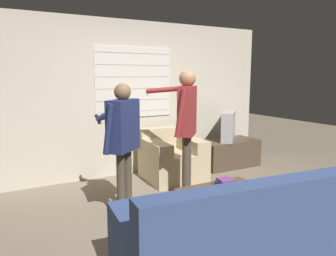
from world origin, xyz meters
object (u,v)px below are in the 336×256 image
at_px(person_left_standing, 123,133).
at_px(tv, 228,126).
at_px(book_stack, 225,183).
at_px(coffee_table, 222,192).
at_px(soda_can, 218,192).
at_px(armchair_beige, 172,159).
at_px(person_right_standing, 186,117).
at_px(spare_remote, 253,189).
at_px(couch_blue, 235,238).

bearing_deg(person_left_standing, tv, -15.71).
xyz_separation_m(person_left_standing, book_stack, (0.98, -0.68, -0.55)).
height_order(coffee_table, book_stack, book_stack).
bearing_deg(person_left_standing, soda_can, -92.59).
height_order(armchair_beige, tv, tv).
bearing_deg(person_right_standing, tv, -16.53).
distance_m(armchair_beige, spare_remote, 1.87).
bearing_deg(soda_can, person_right_standing, 76.26).
bearing_deg(armchair_beige, person_left_standing, 42.24).
bearing_deg(coffee_table, armchair_beige, 79.85).
relative_size(couch_blue, tv, 3.05).
bearing_deg(tv, person_left_standing, -21.89).
height_order(couch_blue, coffee_table, couch_blue).
height_order(person_right_standing, book_stack, person_right_standing).
xyz_separation_m(person_left_standing, person_right_standing, (0.96, 0.15, 0.11)).
bearing_deg(tv, person_right_standing, -13.59).
height_order(person_left_standing, book_stack, person_left_standing).
bearing_deg(soda_can, couch_blue, -116.10).
bearing_deg(person_right_standing, coffee_table, -143.31).
xyz_separation_m(tv, spare_remote, (-1.29, -2.02, -0.34)).
distance_m(armchair_beige, book_stack, 1.65).
distance_m(tv, book_stack, 2.34).
height_order(armchair_beige, soda_can, armchair_beige).
xyz_separation_m(coffee_table, book_stack, (0.09, 0.05, 0.09)).
bearing_deg(couch_blue, coffee_table, 64.18).
height_order(person_left_standing, soda_can, person_left_standing).
height_order(coffee_table, person_left_standing, person_left_standing).
relative_size(couch_blue, spare_remote, 15.83).
distance_m(armchair_beige, person_left_standing, 1.66).
height_order(coffee_table, tv, tv).
bearing_deg(person_right_standing, couch_blue, -157.58).
xyz_separation_m(person_left_standing, soda_can, (0.70, -0.92, -0.54)).
distance_m(soda_can, spare_remote, 0.48).
height_order(armchair_beige, spare_remote, armchair_beige).
bearing_deg(armchair_beige, soda_can, 78.84).
bearing_deg(person_left_standing, armchair_beige, -1.21).
distance_m(coffee_table, person_left_standing, 1.32).
height_order(book_stack, soda_can, soda_can).
relative_size(coffee_table, person_left_standing, 0.61).
bearing_deg(coffee_table, person_left_standing, 140.77).
height_order(tv, soda_can, tv).
distance_m(tv, spare_remote, 2.42).
height_order(couch_blue, spare_remote, couch_blue).
bearing_deg(person_left_standing, couch_blue, -116.22).
bearing_deg(book_stack, person_left_standing, 145.25).
bearing_deg(tv, coffee_table, 3.35).
xyz_separation_m(book_stack, soda_can, (-0.28, -0.24, 0.02)).
relative_size(person_right_standing, soda_can, 13.76).
bearing_deg(book_stack, couch_blue, -124.10).
bearing_deg(person_left_standing, book_stack, -74.57).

